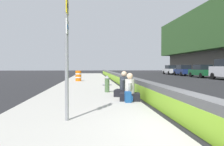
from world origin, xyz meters
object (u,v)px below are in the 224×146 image
(route_sign_post, at_px, (67,36))
(construction_barrel, at_px, (78,76))
(seated_person_middle, at_px, (124,88))
(parked_car_far, at_px, (183,70))
(seated_person_foreground, at_px, (130,92))
(parked_car_midline, at_px, (202,71))
(fire_hydrant, at_px, (107,84))
(backpack, at_px, (128,97))
(parked_car_farther, at_px, (171,70))

(route_sign_post, bearing_deg, construction_barrel, 2.22)
(seated_person_middle, height_order, parked_car_far, parked_car_far)
(seated_person_middle, relative_size, parked_car_far, 0.25)
(construction_barrel, height_order, parked_car_far, parked_car_far)
(seated_person_foreground, xyz_separation_m, parked_car_midline, (20.06, -13.06, 0.39))
(fire_hydrant, relative_size, parked_car_midline, 0.19)
(backpack, xyz_separation_m, parked_car_far, (26.63, -13.20, 0.53))
(parked_car_midline, bearing_deg, backpack, 147.24)
(route_sign_post, relative_size, fire_hydrant, 4.09)
(seated_person_middle, bearing_deg, construction_barrel, 13.67)
(seated_person_foreground, bearing_deg, parked_car_midline, -33.06)
(route_sign_post, distance_m, seated_person_middle, 5.14)
(fire_hydrant, relative_size, backpack, 2.20)
(seated_person_middle, height_order, backpack, seated_person_middle)
(construction_barrel, bearing_deg, seated_person_foreground, -167.50)
(parked_car_far, bearing_deg, route_sign_post, 152.65)
(construction_barrel, xyz_separation_m, parked_car_far, (14.07, -15.75, 0.24))
(backpack, bearing_deg, parked_car_midline, -32.76)
(seated_person_foreground, relative_size, parked_car_midline, 0.24)
(parked_car_far, relative_size, parked_car_farther, 1.01)
(parked_car_midline, xyz_separation_m, parked_car_farther, (11.89, -0.02, 0.00))
(route_sign_post, xyz_separation_m, construction_barrel, (15.24, 0.59, -1.61))
(seated_person_middle, distance_m, construction_barrel, 11.18)
(backpack, bearing_deg, route_sign_post, 143.78)
(construction_barrel, bearing_deg, seated_person_middle, -166.33)
(parked_car_midline, height_order, parked_car_farther, same)
(seated_person_foreground, distance_m, parked_car_farther, 34.53)
(fire_hydrant, xyz_separation_m, seated_person_middle, (-1.70, -0.64, -0.10))
(parked_car_far, distance_m, parked_car_farther, 5.76)
(parked_car_midline, xyz_separation_m, parked_car_far, (6.13, -0.01, 0.00))
(seated_person_foreground, xyz_separation_m, parked_car_far, (26.19, -13.07, 0.39))
(parked_car_far, xyz_separation_m, parked_car_farther, (5.76, -0.02, 0.00))
(route_sign_post, distance_m, parked_car_far, 33.03)
(construction_barrel, bearing_deg, fire_hydrant, -167.71)
(seated_person_foreground, height_order, parked_car_farther, parked_car_farther)
(backpack, distance_m, parked_car_midline, 24.38)
(fire_hydrant, bearing_deg, seated_person_middle, -159.18)
(route_sign_post, relative_size, parked_car_farther, 0.80)
(parked_car_midline, height_order, parked_car_far, same)
(route_sign_post, xyz_separation_m, parked_car_farther, (35.07, -15.18, -1.37))
(seated_person_foreground, xyz_separation_m, parked_car_farther, (31.95, -13.08, 0.39))
(seated_person_foreground, relative_size, seated_person_middle, 0.96)
(seated_person_middle, height_order, parked_car_midline, parked_car_midline)
(backpack, xyz_separation_m, parked_car_midline, (20.50, -13.19, 0.53))
(backpack, xyz_separation_m, parked_car_farther, (32.39, -13.21, 0.53))
(seated_person_foreground, bearing_deg, backpack, 163.19)
(route_sign_post, relative_size, parked_car_far, 0.79)
(backpack, bearing_deg, seated_person_middle, -2.99)
(route_sign_post, relative_size, seated_person_foreground, 3.33)
(parked_car_midline, bearing_deg, fire_hydrant, 141.23)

